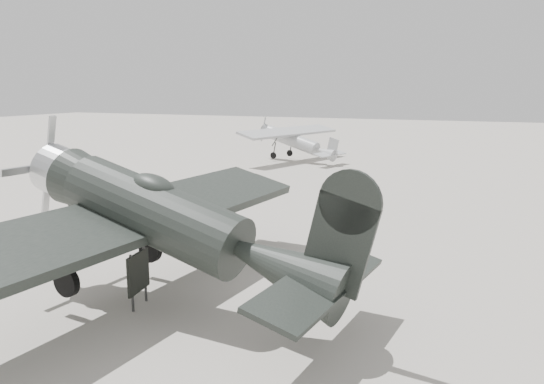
{
  "coord_description": "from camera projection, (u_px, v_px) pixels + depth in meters",
  "views": [
    {
      "loc": [
        8.43,
        -15.89,
        5.57
      ],
      "look_at": [
        0.51,
        3.16,
        1.5
      ],
      "focal_mm": 35.0,
      "sensor_mm": 36.0,
      "label": 1
    }
  ],
  "objects": [
    {
      "name": "ground",
      "position": [
        224.0,
        249.0,
        18.65
      ],
      "size": [
        160.0,
        160.0,
        0.0
      ],
      "primitive_type": "plane",
      "color": "#A9A196",
      "rests_on": "ground"
    },
    {
      "name": "lowwing_monoplane",
      "position": [
        171.0,
        222.0,
        13.08
      ],
      "size": [
        9.75,
        13.65,
        4.39
      ],
      "rotation": [
        0.0,
        0.24,
        -0.11
      ],
      "color": "black",
      "rests_on": "ground"
    },
    {
      "name": "highwing_monoplane",
      "position": [
        295.0,
        138.0,
        40.31
      ],
      "size": [
        7.25,
        10.05,
        2.87
      ],
      "rotation": [
        0.0,
        0.23,
        -0.32
      ],
      "color": "#A5A8AA",
      "rests_on": "ground"
    },
    {
      "name": "equipment_block",
      "position": [
        42.0,
        251.0,
        16.99
      ],
      "size": [
        1.78,
        1.16,
        0.87
      ],
      "primitive_type": "cube",
      "rotation": [
        0.0,
        0.0,
        0.04
      ],
      "color": "slate",
      "rests_on": "ground"
    },
    {
      "name": "sign_board",
      "position": [
        138.0,
        273.0,
        13.59
      ],
      "size": [
        0.21,
        1.03,
        1.49
      ],
      "rotation": [
        0.0,
        0.0,
        0.14
      ],
      "color": "#333333",
      "rests_on": "ground"
    }
  ]
}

